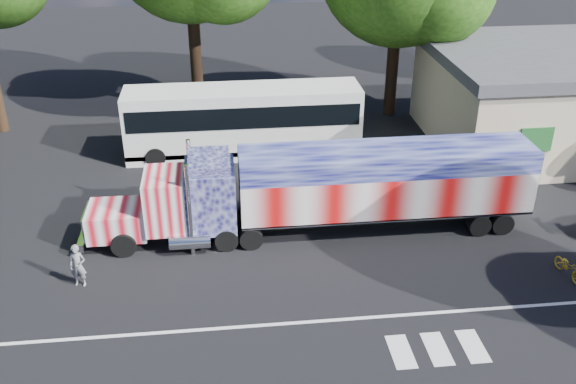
{
  "coord_description": "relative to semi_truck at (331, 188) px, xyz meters",
  "views": [
    {
      "loc": [
        -2.59,
        -20.16,
        14.23
      ],
      "look_at": [
        0.0,
        3.0,
        1.9
      ],
      "focal_mm": 40.0,
      "sensor_mm": 36.0,
      "label": 1
    }
  ],
  "objects": [
    {
      "name": "coach_bus",
      "position": [
        -3.17,
        8.52,
        -0.2
      ],
      "size": [
        12.26,
        2.85,
        3.57
      ],
      "color": "silver",
      "rests_on": "ground"
    },
    {
      "name": "ground",
      "position": [
        -1.75,
        -2.88,
        -2.04
      ],
      "size": [
        100.0,
        100.0,
        0.0
      ],
      "primitive_type": "plane",
      "color": "black"
    },
    {
      "name": "semi_truck",
      "position": [
        0.0,
        0.0,
        0.0
      ],
      "size": [
        18.62,
        2.94,
        3.97
      ],
      "color": "black",
      "rests_on": "ground"
    },
    {
      "name": "lane_markings",
      "position": [
        -0.04,
        -6.65,
        -2.04
      ],
      "size": [
        30.0,
        2.67,
        0.01
      ],
      "color": "silver",
      "rests_on": "ground"
    },
    {
      "name": "bicycle",
      "position": [
        8.43,
        -4.29,
        -1.63
      ],
      "size": [
        0.8,
        1.65,
        0.83
      ],
      "primitive_type": "imported",
      "rotation": [
        0.0,
        0.0,
        0.16
      ],
      "color": "gold",
      "rests_on": "ground"
    },
    {
      "name": "woman",
      "position": [
        -9.85,
        -2.8,
        -1.19
      ],
      "size": [
        0.69,
        0.52,
        1.71
      ],
      "primitive_type": "imported",
      "rotation": [
        0.0,
        0.0,
        -0.19
      ],
      "color": "slate",
      "rests_on": "ground"
    }
  ]
}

